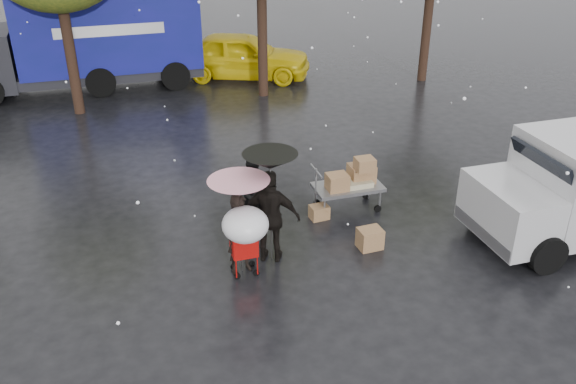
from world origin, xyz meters
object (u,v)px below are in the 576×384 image
object	(u,v)px
person_pink	(241,234)
yellow_taxi	(242,55)
person_black	(271,217)
blue_truck	(84,37)
shopping_cart	(245,228)
vendor_cart	(352,180)

from	to	relation	value
person_pink	yellow_taxi	bearing A→B (deg)	57.59
person_black	person_pink	bearing A→B (deg)	43.26
person_black	yellow_taxi	world-z (taller)	person_black
person_pink	blue_truck	world-z (taller)	blue_truck
person_black	yellow_taxi	size ratio (longest dim) A/B	0.38
person_pink	shopping_cart	bearing A→B (deg)	-101.17
person_pink	shopping_cart	xyz separation A→B (m)	(0.03, -0.23, 0.26)
blue_truck	shopping_cart	bearing A→B (deg)	-78.77
person_pink	blue_truck	distance (m)	12.88
person_black	shopping_cart	distance (m)	0.76
person_black	yellow_taxi	xyz separation A→B (m)	(2.23, 11.92, -0.10)
shopping_cart	blue_truck	size ratio (longest dim) A/B	0.18
person_pink	yellow_taxi	size ratio (longest dim) A/B	0.33
yellow_taxi	shopping_cart	bearing A→B (deg)	-170.40
blue_truck	yellow_taxi	xyz separation A→B (m)	(5.38, -0.46, -0.92)
person_pink	yellow_taxi	xyz separation A→B (m)	(2.86, 12.14, 0.04)
person_pink	person_black	world-z (taller)	person_black
vendor_cart	shopping_cart	size ratio (longest dim) A/B	1.04
vendor_cart	blue_truck	xyz separation A→B (m)	(-5.39, 10.94, 1.03)
person_pink	blue_truck	xyz separation A→B (m)	(-2.51, 12.59, 0.96)
person_pink	person_black	distance (m)	0.69
blue_truck	yellow_taxi	bearing A→B (deg)	-4.86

